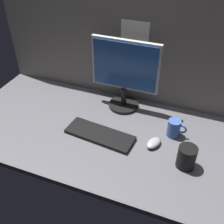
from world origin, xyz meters
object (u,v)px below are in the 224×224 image
at_px(keyboard, 100,135).
at_px(mouse, 154,143).
at_px(mug_ceramic_blue, 174,128).
at_px(monitor, 125,72).
at_px(mug_black_travel, 187,157).

distance_m(keyboard, mouse, 0.29).
relative_size(mouse, mug_ceramic_blue, 0.94).
bearing_deg(mug_ceramic_blue, monitor, 154.43).
relative_size(mug_black_travel, mug_ceramic_blue, 1.13).
relative_size(keyboard, mug_ceramic_blue, 3.64).
bearing_deg(mouse, keyboard, -151.98).
distance_m(mouse, mug_black_travel, 0.19).
distance_m(monitor, mouse, 0.43).
relative_size(monitor, mug_ceramic_blue, 4.17).
bearing_deg(monitor, mouse, -47.05).
bearing_deg(mouse, mug_ceramic_blue, 76.89).
bearing_deg(mug_ceramic_blue, keyboard, -157.76).
distance_m(monitor, mug_ceramic_blue, 0.41).
height_order(monitor, mug_black_travel, monitor).
relative_size(mouse, mug_black_travel, 0.83).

